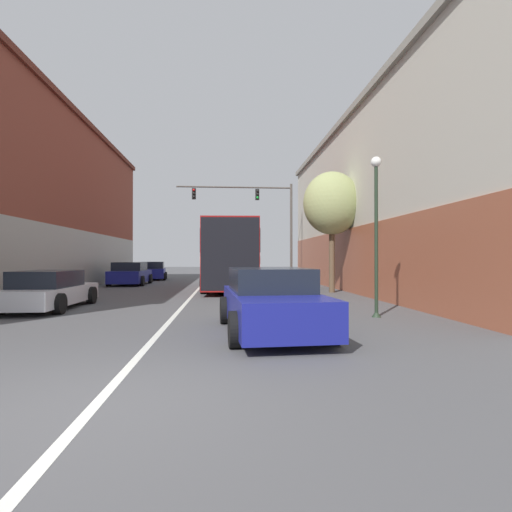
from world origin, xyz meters
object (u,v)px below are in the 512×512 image
parked_car_left_mid (50,290)px  parked_car_left_far (153,271)px  parked_car_left_near (130,274)px  hatchback_foreground (271,301)px  street_tree_near (332,204)px  bus (233,253)px  street_lamp (376,229)px  traffic_signal_gantry (259,210)px

parked_car_left_mid → parked_car_left_far: 18.41m
parked_car_left_near → parked_car_left_mid: bearing=-179.2°
hatchback_foreground → street_tree_near: size_ratio=0.78×
bus → parked_car_left_far: size_ratio=2.42×
parked_car_left_near → street_tree_near: 13.40m
street_tree_near → street_lamp: bearing=-96.8°
parked_car_left_far → parked_car_left_near: bearing=171.2°
bus → parked_car_left_far: bearing=33.7°
parked_car_left_mid → street_tree_near: (10.83, 5.59, 3.70)m
street_lamp → bus: bearing=108.9°
hatchback_foreground → parked_car_left_far: bearing=12.3°
street_lamp → parked_car_left_far: bearing=115.1°
traffic_signal_gantry → street_lamp: (1.69, -18.53, -2.77)m
hatchback_foreground → street_lamp: (3.19, 2.05, 1.76)m
parked_car_left_mid → street_lamp: bearing=-104.9°
traffic_signal_gantry → street_lamp: bearing=-84.8°
hatchback_foreground → parked_car_left_far: 24.00m
bus → parked_car_left_mid: (-6.10, -8.31, -1.33)m
bus → traffic_signal_gantry: size_ratio=1.19×
parked_car_left_near → traffic_signal_gantry: traffic_signal_gantry is taller
parked_car_left_far → parked_car_left_mid: bearing=173.7°
traffic_signal_gantry → street_tree_near: traffic_signal_gantry is taller
bus → parked_car_left_far: bus is taller
parked_car_left_mid → parked_car_left_far: (0.02, 18.41, 0.07)m
bus → street_lamp: 11.56m
parked_car_left_mid → traffic_signal_gantry: 18.47m
hatchback_foreground → parked_car_left_far: (-6.64, 23.07, -0.01)m
parked_car_left_far → street_lamp: street_lamp is taller
bus → street_tree_near: size_ratio=1.74×
hatchback_foreground → traffic_signal_gantry: size_ratio=0.54×
bus → street_lamp: street_lamp is taller
traffic_signal_gantry → street_tree_near: size_ratio=1.46×
parked_car_left_mid → hatchback_foreground: bearing=-125.0°
hatchback_foreground → parked_car_left_far: size_ratio=1.09×
hatchback_foreground → street_lamp: 4.18m
street_lamp → street_tree_near: size_ratio=0.76×
bus → traffic_signal_gantry: 8.53m
hatchback_foreground → street_tree_near: street_tree_near is taller
parked_car_left_far → traffic_signal_gantry: (8.13, -2.50, 4.54)m
bus → hatchback_foreground: (0.56, -12.97, -1.25)m
street_lamp → parked_car_left_mid: bearing=165.2°
bus → parked_car_left_mid: bearing=146.4°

